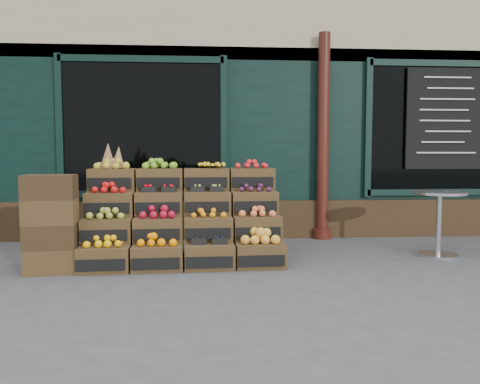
{
  "coord_description": "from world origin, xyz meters",
  "views": [
    {
      "loc": [
        -0.61,
        -5.19,
        1.3
      ],
      "look_at": [
        -0.2,
        0.7,
        0.85
      ],
      "focal_mm": 35.0,
      "sensor_mm": 36.0,
      "label": 1
    }
  ],
  "objects": [
    {
      "name": "ground",
      "position": [
        0.0,
        0.0,
        0.0
      ],
      "size": [
        60.0,
        60.0,
        0.0
      ],
      "primitive_type": "plane",
      "color": "#444447",
      "rests_on": "ground"
    },
    {
      "name": "shopkeeper",
      "position": [
        -1.5,
        2.62,
        0.93
      ],
      "size": [
        0.75,
        0.57,
        1.86
      ],
      "primitive_type": "imported",
      "rotation": [
        0.0,
        0.0,
        3.34
      ],
      "color": "#1E6A22",
      "rests_on": "ground"
    },
    {
      "name": "spare_crates",
      "position": [
        -2.36,
        0.12,
        0.55
      ],
      "size": [
        0.58,
        0.43,
        1.1
      ],
      "rotation": [
        0.0,
        0.0,
        0.1
      ],
      "color": "#46331B",
      "rests_on": "ground"
    },
    {
      "name": "bistro_table",
      "position": [
        2.38,
        0.63,
        0.53
      ],
      "size": [
        0.67,
        0.67,
        0.85
      ],
      "rotation": [
        0.0,
        0.0,
        0.39
      ],
      "color": "silver",
      "rests_on": "ground"
    },
    {
      "name": "shop_facade",
      "position": [
        0.0,
        5.11,
        2.4
      ],
      "size": [
        12.0,
        6.24,
        4.8
      ],
      "color": "black",
      "rests_on": "ground"
    },
    {
      "name": "crate_display",
      "position": [
        -0.92,
        0.65,
        0.46
      ],
      "size": [
        2.41,
        1.25,
        1.48
      ],
      "rotation": [
        0.0,
        0.0,
        0.05
      ],
      "color": "#46331B",
      "rests_on": "ground"
    }
  ]
}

